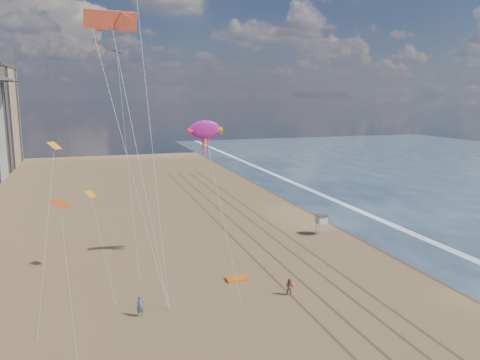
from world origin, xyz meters
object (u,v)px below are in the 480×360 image
at_px(grounded_kite, 237,279).
at_px(kite_flyer_a, 140,306).
at_px(show_kite, 205,130).
at_px(kite_flyer_b, 290,287).
at_px(lifeguard_stand, 322,219).

distance_m(grounded_kite, kite_flyer_a, 11.66).
bearing_deg(show_kite, kite_flyer_b, -67.69).
bearing_deg(lifeguard_stand, kite_flyer_b, -125.63).
bearing_deg(lifeguard_stand, kite_flyer_a, -146.97).
distance_m(lifeguard_stand, kite_flyer_b, 20.97).
xyz_separation_m(grounded_kite, kite_flyer_b, (3.67, -5.23, 0.74)).
relative_size(show_kite, kite_flyer_a, 10.23).
relative_size(lifeguard_stand, kite_flyer_b, 1.63).
distance_m(kite_flyer_a, kite_flyer_b, 14.04).
height_order(lifeguard_stand, show_kite, show_kite).
height_order(grounded_kite, kite_flyer_a, kite_flyer_a).
height_order(show_kite, kite_flyer_a, show_kite).
bearing_deg(kite_flyer_a, show_kite, 53.16).
bearing_deg(grounded_kite, kite_flyer_a, -152.49).
distance_m(show_kite, kite_flyer_b, 19.60).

